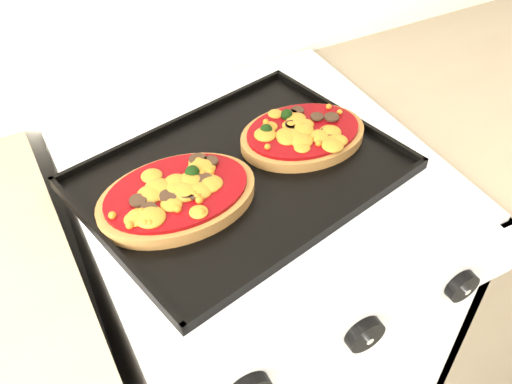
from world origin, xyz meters
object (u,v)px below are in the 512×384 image
stove (256,319)px  pizza_left (177,195)px  pizza_right (303,133)px  baking_tray (242,173)px

stove → pizza_left: 0.51m
stove → pizza_right: (0.10, 0.01, 0.48)m
pizza_right → baking_tray: bearing=-168.2°
baking_tray → pizza_left: (-0.12, -0.02, 0.02)m
pizza_right → pizza_left: bearing=-170.2°
baking_tray → pizza_left: 0.12m
stove → pizza_left: pizza_left is taller
baking_tray → pizza_right: bearing=-1.0°
stove → baking_tray: bearing=-154.5°
stove → pizza_right: size_ratio=4.05×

